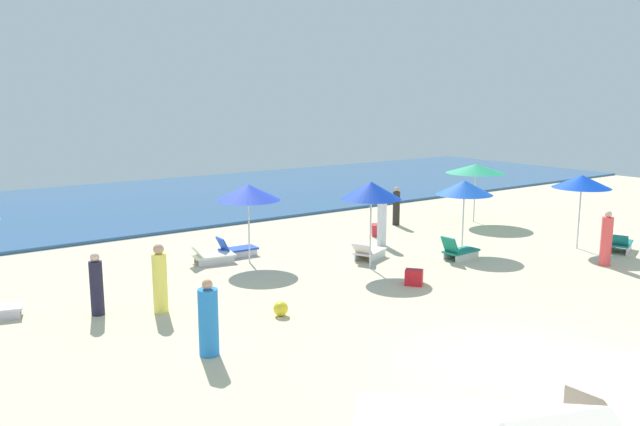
{
  "coord_description": "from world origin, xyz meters",
  "views": [
    {
      "loc": [
        -9.82,
        -7.18,
        5.14
      ],
      "look_at": [
        2.1,
        9.42,
        1.37
      ],
      "focal_mm": 36.0,
      "sensor_mm": 36.0,
      "label": 1
    }
  ],
  "objects_px": {
    "cooler_box_2": "(377,230)",
    "lounge_chair_4_0": "(369,252)",
    "umbrella_3": "(476,169)",
    "lounge_chair_5_0": "(459,251)",
    "lounge_chair_0_0": "(210,255)",
    "umbrella_5": "(464,188)",
    "beachgoer_0": "(382,223)",
    "beachgoer_1": "(396,207)",
    "lounge_chair_0_1": "(236,249)",
    "beach_ball_1": "(281,309)",
    "cooler_box_0": "(414,277)",
    "beachgoer_5": "(606,240)",
    "beachgoer_2": "(160,280)",
    "beachgoer_3": "(208,321)",
    "umbrella_4": "(371,190)",
    "beachgoer_4": "(97,286)",
    "lounge_chair_2_0": "(620,244)",
    "umbrella_2": "(582,182)",
    "umbrella_0": "(248,192)"
  },
  "relations": [
    {
      "from": "beachgoer_2",
      "to": "cooler_box_0",
      "type": "xyz_separation_m",
      "value": [
        6.49,
        -1.95,
        -0.57
      ]
    },
    {
      "from": "lounge_chair_4_0",
      "to": "beachgoer_4",
      "type": "height_order",
      "value": "beachgoer_4"
    },
    {
      "from": "lounge_chair_0_1",
      "to": "umbrella_3",
      "type": "relative_size",
      "value": 0.54
    },
    {
      "from": "beachgoer_1",
      "to": "beachgoer_3",
      "type": "distance_m",
      "value": 14.1
    },
    {
      "from": "beachgoer_0",
      "to": "beachgoer_1",
      "type": "distance_m",
      "value": 3.66
    },
    {
      "from": "beachgoer_5",
      "to": "cooler_box_0",
      "type": "height_order",
      "value": "beachgoer_5"
    },
    {
      "from": "lounge_chair_0_1",
      "to": "beach_ball_1",
      "type": "relative_size",
      "value": 3.69
    },
    {
      "from": "lounge_chair_0_1",
      "to": "beach_ball_1",
      "type": "distance_m",
      "value": 5.94
    },
    {
      "from": "lounge_chair_5_0",
      "to": "lounge_chair_0_0",
      "type": "bearing_deg",
      "value": 55.53
    },
    {
      "from": "umbrella_0",
      "to": "lounge_chair_2_0",
      "type": "bearing_deg",
      "value": -29.21
    },
    {
      "from": "lounge_chair_0_0",
      "to": "lounge_chair_0_1",
      "type": "bearing_deg",
      "value": -63.69
    },
    {
      "from": "lounge_chair_5_0",
      "to": "beachgoer_3",
      "type": "height_order",
      "value": "beachgoer_3"
    },
    {
      "from": "umbrella_5",
      "to": "lounge_chair_5_0",
      "type": "relative_size",
      "value": 1.78
    },
    {
      "from": "lounge_chair_0_1",
      "to": "lounge_chair_5_0",
      "type": "xyz_separation_m",
      "value": [
        5.59,
        -4.46,
        0.03
      ]
    },
    {
      "from": "lounge_chair_0_1",
      "to": "beach_ball_1",
      "type": "height_order",
      "value": "lounge_chair_0_1"
    },
    {
      "from": "beachgoer_2",
      "to": "beachgoer_5",
      "type": "relative_size",
      "value": 0.99
    },
    {
      "from": "umbrella_4",
      "to": "beach_ball_1",
      "type": "height_order",
      "value": "umbrella_4"
    },
    {
      "from": "cooler_box_0",
      "to": "lounge_chair_0_1",
      "type": "bearing_deg",
      "value": -15.73
    },
    {
      "from": "beachgoer_1",
      "to": "beachgoer_2",
      "type": "xyz_separation_m",
      "value": [
        -11.7,
        -4.5,
        0.06
      ]
    },
    {
      "from": "lounge_chair_4_0",
      "to": "cooler_box_2",
      "type": "xyz_separation_m",
      "value": [
        2.5,
        2.53,
        -0.03
      ]
    },
    {
      "from": "umbrella_4",
      "to": "beachgoer_2",
      "type": "height_order",
      "value": "umbrella_4"
    },
    {
      "from": "umbrella_2",
      "to": "beachgoer_4",
      "type": "bearing_deg",
      "value": 169.83
    },
    {
      "from": "beachgoer_5",
      "to": "beach_ball_1",
      "type": "relative_size",
      "value": 4.81
    },
    {
      "from": "beachgoer_0",
      "to": "beachgoer_4",
      "type": "height_order",
      "value": "beachgoer_0"
    },
    {
      "from": "beachgoer_0",
      "to": "cooler_box_2",
      "type": "height_order",
      "value": "beachgoer_0"
    },
    {
      "from": "umbrella_2",
      "to": "umbrella_5",
      "type": "bearing_deg",
      "value": 148.87
    },
    {
      "from": "lounge_chair_5_0",
      "to": "beachgoer_0",
      "type": "relative_size",
      "value": 0.79
    },
    {
      "from": "cooler_box_2",
      "to": "lounge_chair_4_0",
      "type": "bearing_deg",
      "value": -8.07
    },
    {
      "from": "lounge_chair_0_1",
      "to": "beachgoer_2",
      "type": "height_order",
      "value": "beachgoer_2"
    },
    {
      "from": "umbrella_0",
      "to": "lounge_chair_4_0",
      "type": "bearing_deg",
      "value": -29.87
    },
    {
      "from": "lounge_chair_0_0",
      "to": "umbrella_4",
      "type": "relative_size",
      "value": 0.57
    },
    {
      "from": "lounge_chair_0_1",
      "to": "umbrella_3",
      "type": "xyz_separation_m",
      "value": [
        10.73,
        -0.59,
        1.95
      ]
    },
    {
      "from": "beachgoer_0",
      "to": "beachgoer_1",
      "type": "height_order",
      "value": "beachgoer_0"
    },
    {
      "from": "beachgoer_5",
      "to": "lounge_chair_2_0",
      "type": "bearing_deg",
      "value": -45.52
    },
    {
      "from": "beachgoer_1",
      "to": "lounge_chair_0_0",
      "type": "bearing_deg",
      "value": 70.49
    },
    {
      "from": "lounge_chair_0_0",
      "to": "beachgoer_4",
      "type": "xyz_separation_m",
      "value": [
        -4.28,
        -2.75,
        0.46
      ]
    },
    {
      "from": "umbrella_0",
      "to": "beachgoer_3",
      "type": "xyz_separation_m",
      "value": [
        -4.23,
        -5.84,
        -1.49
      ]
    },
    {
      "from": "beachgoer_4",
      "to": "lounge_chair_2_0",
      "type": "bearing_deg",
      "value": -17.74
    },
    {
      "from": "lounge_chair_0_0",
      "to": "beachgoer_5",
      "type": "height_order",
      "value": "beachgoer_5"
    },
    {
      "from": "umbrella_5",
      "to": "cooler_box_2",
      "type": "bearing_deg",
      "value": 103.27
    },
    {
      "from": "beachgoer_0",
      "to": "beachgoer_5",
      "type": "bearing_deg",
      "value": 43.96
    },
    {
      "from": "beach_ball_1",
      "to": "cooler_box_0",
      "type": "bearing_deg",
      "value": -0.39
    },
    {
      "from": "beachgoer_3",
      "to": "umbrella_5",
      "type": "bearing_deg",
      "value": 140.98
    },
    {
      "from": "beachgoer_1",
      "to": "beachgoer_2",
      "type": "height_order",
      "value": "beachgoer_2"
    },
    {
      "from": "cooler_box_0",
      "to": "cooler_box_2",
      "type": "bearing_deg",
      "value": -70.44
    },
    {
      "from": "umbrella_3",
      "to": "lounge_chair_5_0",
      "type": "xyz_separation_m",
      "value": [
        -5.14,
        -3.87,
        -1.93
      ]
    },
    {
      "from": "beach_ball_1",
      "to": "umbrella_2",
      "type": "bearing_deg",
      "value": -0.72
    },
    {
      "from": "cooler_box_2",
      "to": "lounge_chair_0_1",
      "type": "bearing_deg",
      "value": -56.32
    },
    {
      "from": "lounge_chair_0_0",
      "to": "umbrella_3",
      "type": "xyz_separation_m",
      "value": [
        11.78,
        -0.29,
        1.95
      ]
    },
    {
      "from": "umbrella_2",
      "to": "beachgoer_0",
      "type": "relative_size",
      "value": 1.49
    }
  ]
}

